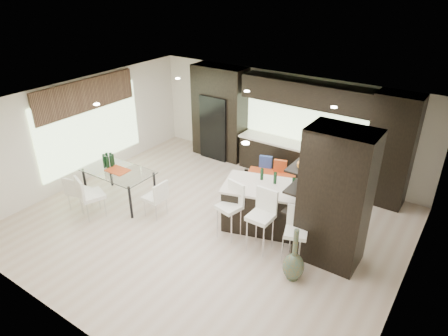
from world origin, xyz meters
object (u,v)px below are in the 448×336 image
Objects in this scene: stool_right at (295,242)px; chair_end at (155,200)px; chair_near at (92,198)px; stool_left at (229,216)px; bench at (271,181)px; stool_mid at (260,227)px; floor_vase at (294,255)px; chair_far at (79,193)px; dining_table at (120,186)px; kitchen_island at (280,209)px.

chair_end is at bearing 166.15° from stool_right.
stool_left is at bearing 40.50° from chair_near.
stool_right is 1.14× the size of chair_end.
bench is 4.39m from chair_near.
stool_left is 0.95× the size of stool_mid.
chair_near is (-2.99, -1.09, -0.03)m from stool_left.
floor_vase is 1.15× the size of chair_near.
stool_mid is 0.87× the size of bench.
bench is at bearing 32.26° from chair_far.
stool_left reaches higher than stool_right.
stool_mid is 0.75m from stool_right.
bench is at bearing 125.06° from floor_vase.
stool_mid is 1.27× the size of chair_end.
dining_table reaches higher than chair_far.
bench is at bearing 42.67° from dining_table.
stool_mid is 1.02m from floor_vase.
kitchen_island is 2.26× the size of floor_vase.
kitchen_island is at bearing 113.10° from stool_right.
dining_table is at bearing 178.34° from floor_vase.
stool_mid is at bearing 3.62° from dining_table.
floor_vase is 3.52m from chair_end.
bench is (-1.73, 2.30, -0.24)m from stool_right.
stool_mid is at bearing 163.05° from stool_right.
stool_left is 3.68m from chair_far.
chair_far is at bearing -163.48° from chair_near.
dining_table is (-4.49, -0.29, -0.06)m from stool_right.
chair_far is at bearing -150.95° from stool_left.
stool_left reaches higher than bench.
stool_right reaches higher than chair_near.
chair_far is (-5.21, -0.64, -0.14)m from floor_vase.
chair_end is (-1.83, -0.28, -0.09)m from stool_left.
chair_near is at bearing -162.43° from stool_mid.
stool_left is 1.73m from floor_vase.
kitchen_island is at bearing 16.27° from dining_table.
kitchen_island is 2.59× the size of chair_near.
chair_end reaches higher than dining_table.
chair_far is at bearing -172.96° from floor_vase.
chair_end is (1.69, 0.78, 0.01)m from chair_far.
chair_end is (-2.58, -0.27, -0.11)m from stool_mid.
stool_left reaches higher than dining_table.
chair_near is (0.00, -0.81, 0.06)m from dining_table.
chair_near reaches higher than dining_table.
floor_vase is 5.25m from chair_far.
dining_table is at bearing -154.52° from bench.
chair_end is (-3.51, 0.14, -0.12)m from floor_vase.
chair_far is (-0.53, -0.78, -0.01)m from dining_table.
dining_table is 2.12× the size of chair_far.
stool_left is at bearing 4.87° from dining_table.
stool_mid reaches higher than bench.
stool_right is 0.88× the size of floor_vase.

